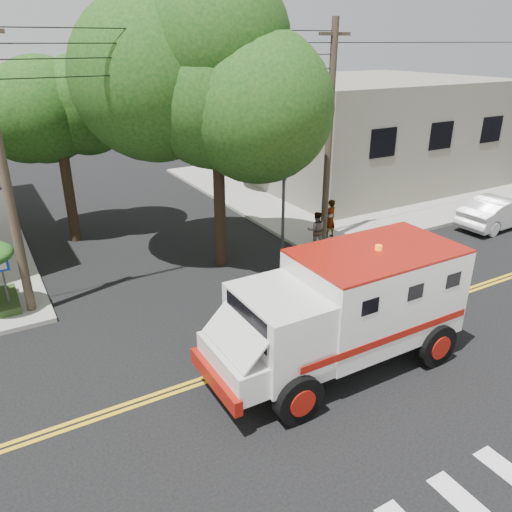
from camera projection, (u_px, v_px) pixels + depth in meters
ground at (275, 356)px, 14.04m from camera, size 100.00×100.00×0.00m
sidewalk_ne at (345, 183)px, 30.92m from camera, size 17.00×17.00×0.15m
building_right at (363, 129)px, 30.78m from camera, size 14.00×12.00×6.00m
utility_pole_left at (5, 178)px, 14.48m from camera, size 0.28×0.28×9.00m
utility_pole_right at (329, 140)px, 20.07m from camera, size 0.28×0.28×9.00m
tree_main at (231, 71)px, 17.01m from camera, size 6.08×5.70×9.85m
tree_left at (65, 107)px, 19.93m from camera, size 4.48×4.20×7.70m
tree_right at (263, 80)px, 28.21m from camera, size 4.80×4.50×8.20m
traffic_signal at (283, 207)px, 19.35m from camera, size 0.15×0.18×3.60m
accessibility_sign at (4, 277)px, 15.59m from camera, size 0.45×0.10×2.02m
armored_truck at (347, 305)px, 13.01m from camera, size 7.04×2.87×3.20m
parked_sedan at (499, 212)px, 23.51m from camera, size 4.61×1.85×1.49m
pedestrian_a at (330, 219)px, 21.78m from camera, size 0.69×0.50×1.73m
pedestrian_b at (316, 230)px, 20.69m from camera, size 0.96×0.88×1.58m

